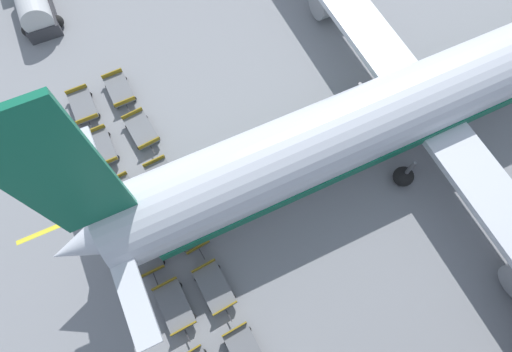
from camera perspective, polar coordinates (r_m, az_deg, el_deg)
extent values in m
cylinder|color=silver|center=(27.09, 26.34, 11.54)|extent=(6.42, 43.26, 4.28)
cone|color=silver|center=(21.75, -20.99, -7.93)|extent=(4.32, 5.33, 4.07)
cube|color=#146B4C|center=(15.92, -26.06, -0.32)|extent=(0.44, 3.22, 8.71)
cube|color=silver|center=(21.05, -20.10, -6.86)|extent=(12.08, 1.78, 0.24)
cube|color=silver|center=(26.79, 22.74, 9.37)|extent=(43.07, 5.10, 0.44)
cube|color=#146B4C|center=(27.64, 25.70, 10.67)|extent=(6.29, 38.96, 0.77)
cylinder|color=#56565B|center=(25.58, 21.03, 0.85)|extent=(0.24, 0.24, 2.04)
sphere|color=black|center=(26.45, 20.30, -0.07)|extent=(1.27, 1.27, 1.27)
cylinder|color=#56565B|center=(27.43, 14.17, 11.40)|extent=(0.24, 0.24, 2.04)
sphere|color=black|center=(28.25, 13.70, 10.22)|extent=(1.27, 1.27, 1.27)
cube|color=#333338|center=(36.92, -28.71, 19.97)|extent=(5.37, 2.53, 1.07)
cylinder|color=#B7BABC|center=(36.26, -29.51, 21.08)|extent=(5.10, 2.39, 2.21)
sphere|color=black|center=(35.63, -26.49, 19.16)|extent=(0.90, 0.90, 0.90)
sphere|color=black|center=(35.97, -29.79, 17.57)|extent=(0.90, 0.90, 0.90)
cube|color=slate|center=(29.84, -23.54, 9.24)|extent=(2.81, 1.66, 0.10)
cube|color=olive|center=(28.86, -23.00, 7.55)|extent=(0.18, 1.48, 0.32)
cube|color=olive|center=(30.53, -24.34, 11.25)|extent=(0.18, 1.48, 0.32)
cube|color=#333338|center=(28.89, -22.56, 6.64)|extent=(0.70, 0.11, 0.06)
sphere|color=black|center=(29.63, -23.88, 6.99)|extent=(0.36, 0.36, 0.36)
sphere|color=black|center=(29.46, -21.68, 8.03)|extent=(0.36, 0.36, 0.36)
sphere|color=black|center=(30.81, -24.81, 9.66)|extent=(0.36, 0.36, 0.36)
sphere|color=black|center=(30.65, -22.68, 10.67)|extent=(0.36, 0.36, 0.36)
cube|color=slate|center=(27.67, -21.28, 3.86)|extent=(2.81, 1.67, 0.10)
cube|color=olive|center=(26.79, -20.63, 1.85)|extent=(0.18, 1.48, 0.32)
cube|color=olive|center=(28.25, -22.19, 6.16)|extent=(0.18, 1.48, 0.32)
cube|color=#333338|center=(26.87, -20.16, 0.88)|extent=(0.70, 0.11, 0.06)
sphere|color=black|center=(27.56, -21.64, 1.41)|extent=(0.36, 0.36, 0.36)
sphere|color=black|center=(27.40, -19.27, 2.50)|extent=(0.36, 0.36, 0.36)
sphere|color=black|center=(28.59, -22.71, 4.49)|extent=(0.36, 0.36, 0.36)
sphere|color=black|center=(28.43, -20.43, 5.55)|extent=(0.36, 0.36, 0.36)
cube|color=slate|center=(25.70, -18.24, -2.73)|extent=(2.90, 1.85, 0.10)
cube|color=olive|center=(24.94, -17.25, -5.01)|extent=(0.29, 1.48, 0.32)
cube|color=olive|center=(26.13, -19.46, -0.22)|extent=(0.29, 1.48, 0.32)
cube|color=#333338|center=(25.09, -16.70, -5.99)|extent=(0.70, 0.16, 0.06)
sphere|color=black|center=(25.69, -18.45, -5.39)|extent=(0.36, 0.36, 0.36)
sphere|color=black|center=(25.57, -15.96, -4.10)|extent=(0.36, 0.36, 0.36)
sphere|color=black|center=(26.53, -19.98, -1.98)|extent=(0.36, 0.36, 0.36)
sphere|color=black|center=(26.41, -17.58, -0.71)|extent=(0.36, 0.36, 0.36)
cube|color=slate|center=(24.29, -15.64, -10.36)|extent=(2.82, 1.68, 0.10)
cube|color=olive|center=(23.71, -14.67, -13.07)|extent=(0.19, 1.48, 0.32)
cube|color=olive|center=(24.53, -16.80, -7.51)|extent=(0.19, 1.48, 0.32)
cube|color=#333338|center=(23.93, -14.15, -14.06)|extent=(0.70, 0.11, 0.06)
sphere|color=black|center=(24.46, -16.03, -13.12)|extent=(0.36, 0.36, 0.36)
sphere|color=black|center=(24.28, -13.27, -11.97)|extent=(0.36, 0.36, 0.36)
sphere|color=black|center=(25.04, -17.49, -9.19)|extent=(0.36, 0.36, 0.36)
sphere|color=black|center=(24.86, -14.83, -8.05)|extent=(0.36, 0.36, 0.36)
cube|color=slate|center=(23.37, -11.59, -17.73)|extent=(2.85, 1.75, 0.10)
cube|color=olive|center=(22.97, -10.32, -20.64)|extent=(0.23, 1.48, 0.32)
cube|color=olive|center=(23.43, -12.99, -14.76)|extent=(0.23, 1.48, 0.32)
cube|color=#333338|center=(23.25, -9.76, -21.56)|extent=(0.70, 0.13, 0.06)
sphere|color=black|center=(23.67, -11.92, -20.54)|extent=(0.36, 0.36, 0.36)
sphere|color=black|center=(23.52, -8.99, -19.27)|extent=(0.36, 0.36, 0.36)
sphere|color=black|center=(24.00, -13.76, -16.39)|extent=(0.36, 0.36, 0.36)
sphere|color=black|center=(23.84, -10.93, -15.14)|extent=(0.36, 0.36, 0.36)
cube|color=slate|center=(29.73, -18.99, 11.66)|extent=(2.83, 1.72, 0.10)
cube|color=olive|center=(28.74, -18.26, 10.06)|extent=(0.21, 1.48, 0.32)
cube|color=olive|center=(30.43, -19.92, 13.61)|extent=(0.21, 1.48, 0.32)
cube|color=#333338|center=(28.76, -17.81, 9.14)|extent=(0.70, 0.12, 0.06)
sphere|color=black|center=(29.45, -19.29, 9.42)|extent=(0.36, 0.36, 0.36)
sphere|color=black|center=(29.41, -17.04, 10.48)|extent=(0.36, 0.36, 0.36)
sphere|color=black|center=(30.65, -20.44, 11.99)|extent=(0.36, 0.36, 0.36)
sphere|color=black|center=(30.62, -18.27, 13.02)|extent=(0.36, 0.36, 0.36)
cube|color=slate|center=(27.49, -16.09, 6.39)|extent=(2.91, 1.90, 0.10)
cube|color=olive|center=(26.60, -15.05, 4.56)|extent=(0.32, 1.48, 0.32)
cube|color=olive|center=(28.07, -17.31, 8.55)|extent=(0.32, 1.48, 0.32)
cube|color=#333338|center=(26.68, -14.53, 3.61)|extent=(0.70, 0.17, 0.06)
sphere|color=black|center=(27.28, -16.24, 3.93)|extent=(0.36, 0.36, 0.36)
sphere|color=black|center=(27.30, -13.91, 5.19)|extent=(0.36, 0.36, 0.36)
sphere|color=black|center=(28.33, -17.82, 6.79)|extent=(0.36, 0.36, 0.36)
sphere|color=black|center=(28.35, -15.56, 8.02)|extent=(0.36, 0.36, 0.36)
cube|color=slate|center=(25.50, -13.18, -0.42)|extent=(2.86, 1.78, 0.10)
cube|color=olive|center=(24.75, -12.10, -2.68)|extent=(0.25, 1.48, 0.32)
cube|color=olive|center=(25.93, -14.41, 2.11)|extent=(0.25, 1.48, 0.32)
cube|color=#333338|center=(24.90, -11.59, -3.69)|extent=(0.70, 0.14, 0.06)
sphere|color=black|center=(25.45, -13.45, -3.10)|extent=(0.36, 0.36, 0.36)
sphere|color=black|center=(25.43, -10.90, -1.84)|extent=(0.36, 0.36, 0.36)
sphere|color=black|center=(26.28, -15.05, 0.33)|extent=(0.36, 0.36, 0.36)
sphere|color=black|center=(26.26, -12.59, 1.54)|extent=(0.36, 0.36, 0.36)
cube|color=slate|center=(24.09, -9.67, -7.50)|extent=(2.91, 1.88, 0.10)
cube|color=olive|center=(23.50, -8.28, -10.03)|extent=(0.30, 1.48, 0.32)
cube|color=olive|center=(24.34, -11.15, -4.77)|extent=(0.30, 1.48, 0.32)
cube|color=#333338|center=(23.71, -7.72, -11.01)|extent=(0.70, 0.17, 0.06)
sphere|color=black|center=(24.17, -9.83, -10.33)|extent=(0.36, 0.36, 0.36)
sphere|color=black|center=(24.16, -7.17, -8.90)|extent=(0.36, 0.36, 0.36)
sphere|color=black|center=(24.76, -11.83, -6.60)|extent=(0.36, 0.36, 0.36)
sphere|color=black|center=(24.76, -9.25, -5.21)|extent=(0.36, 0.36, 0.36)
cube|color=slate|center=(23.17, -5.98, -15.51)|extent=(2.88, 1.81, 0.10)
cube|color=olive|center=(22.78, -4.45, -18.33)|extent=(0.26, 1.48, 0.32)
cube|color=olive|center=(23.23, -7.54, -12.59)|extent=(0.26, 1.48, 0.32)
cube|color=#333338|center=(23.06, -3.91, -19.26)|extent=(0.70, 0.15, 0.06)
sphere|color=black|center=(23.42, -6.21, -18.39)|extent=(0.36, 0.36, 0.36)
sphere|color=black|center=(23.39, -3.35, -16.95)|extent=(0.36, 0.36, 0.36)
sphere|color=black|center=(23.73, -8.35, -14.32)|extent=(0.36, 0.36, 0.36)
sphere|color=black|center=(23.71, -5.57, -12.93)|extent=(0.36, 0.36, 0.36)
cube|color=olive|center=(22.67, -3.13, -21.00)|extent=(0.25, 1.48, 0.32)
sphere|color=black|center=(23.26, -4.09, -22.59)|extent=(0.36, 0.36, 0.36)
sphere|color=black|center=(23.23, -1.13, -21.14)|extent=(0.36, 0.36, 0.36)
cube|color=yellow|center=(26.72, 1.65, 5.35)|extent=(1.96, 33.30, 0.01)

